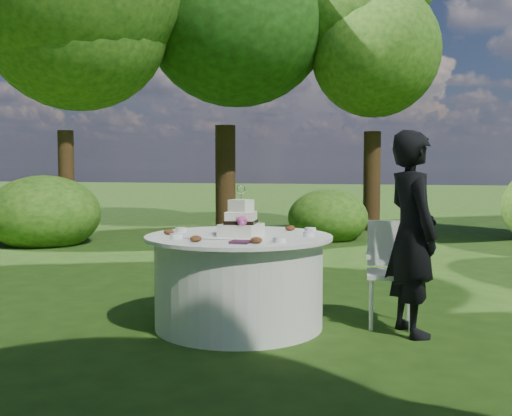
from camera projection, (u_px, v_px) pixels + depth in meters
The scene contains 9 objects.
ground at pixel (239, 326), 5.04m from camera, with size 80.00×80.00×0.00m, color #1E390F.
napkins at pixel (240, 242), 4.47m from camera, with size 0.14×0.14×0.02m, color #471E38.
feather_plume at pixel (208, 238), 4.71m from camera, with size 0.48×0.07×0.01m, color silver.
guest at pixel (412, 233), 4.76m from camera, with size 0.59×0.39×1.63m, color black.
table at pixel (239, 280), 5.01m from camera, with size 1.56×1.56×0.77m.
cake at pixel (241, 222), 4.93m from camera, with size 0.33×0.34×0.42m.
chair at pixel (391, 264), 5.07m from camera, with size 0.44×0.43×0.88m.
votives at pixel (246, 232), 5.01m from camera, with size 1.23×0.97×0.04m.
petal_cups at pixel (229, 234), 4.84m from camera, with size 1.00×1.07×0.05m.
Camera 1 is at (1.48, -4.74, 1.34)m, focal length 42.00 mm.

